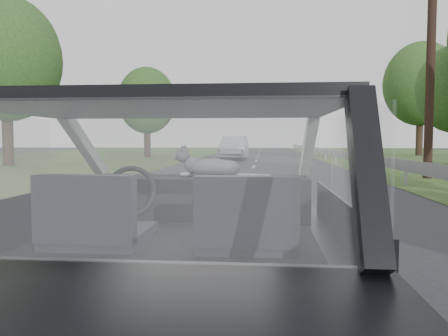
% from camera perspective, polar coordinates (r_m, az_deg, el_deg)
% --- Properties ---
extents(subject_car, '(1.80, 4.00, 1.45)m').
position_cam_1_polar(subject_car, '(2.57, -5.74, -8.40)').
color(subject_car, black).
rests_on(subject_car, ground).
extents(dashboard, '(1.58, 0.45, 0.30)m').
position_cam_1_polar(dashboard, '(3.16, -3.59, -3.84)').
color(dashboard, black).
rests_on(dashboard, subject_car).
extents(driver_seat, '(0.50, 0.72, 0.42)m').
position_cam_1_polar(driver_seat, '(2.38, -16.67, -5.71)').
color(driver_seat, black).
rests_on(driver_seat, subject_car).
extents(passenger_seat, '(0.50, 0.72, 0.42)m').
position_cam_1_polar(passenger_seat, '(2.21, 3.07, -6.27)').
color(passenger_seat, black).
rests_on(passenger_seat, subject_car).
extents(steering_wheel, '(0.36, 0.36, 0.04)m').
position_cam_1_polar(steering_wheel, '(2.95, -12.19, -3.06)').
color(steering_wheel, black).
rests_on(steering_wheel, dashboard).
extents(cat, '(0.53, 0.25, 0.23)m').
position_cam_1_polar(cat, '(3.09, -1.48, 0.19)').
color(cat, gray).
rests_on(cat, dashboard).
extents(guardrail, '(0.05, 90.00, 0.32)m').
position_cam_1_polar(guardrail, '(13.06, 22.23, 0.39)').
color(guardrail, '#969696').
rests_on(guardrail, ground).
extents(other_car, '(1.93, 4.66, 1.52)m').
position_cam_1_polar(other_car, '(28.53, 1.35, 2.64)').
color(other_car, '#B2B4BA').
rests_on(other_car, ground).
extents(highway_sign, '(0.22, 0.96, 2.38)m').
position_cam_1_polar(highway_sign, '(29.56, 15.91, 3.37)').
color(highway_sign, '#0B571A').
rests_on(highway_sign, ground).
extents(utility_pole, '(0.36, 0.36, 8.53)m').
position_cam_1_polar(utility_pole, '(16.10, 25.43, 14.06)').
color(utility_pole, black).
rests_on(utility_pole, ground).
extents(tree_3, '(6.22, 6.22, 9.00)m').
position_cam_1_polar(tree_3, '(39.50, 24.27, 8.03)').
color(tree_3, '#204216').
rests_on(tree_3, ground).
extents(tree_5, '(6.24, 6.24, 8.08)m').
position_cam_1_polar(tree_5, '(24.26, -26.57, 9.84)').
color(tree_5, '#204216').
rests_on(tree_5, ground).
extents(tree_6, '(5.04, 5.04, 6.45)m').
position_cam_1_polar(tree_6, '(33.01, -10.02, 7.01)').
color(tree_6, '#204216').
rests_on(tree_6, ground).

